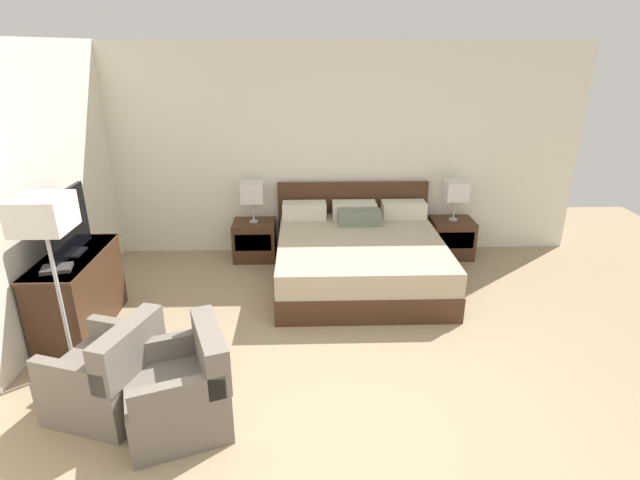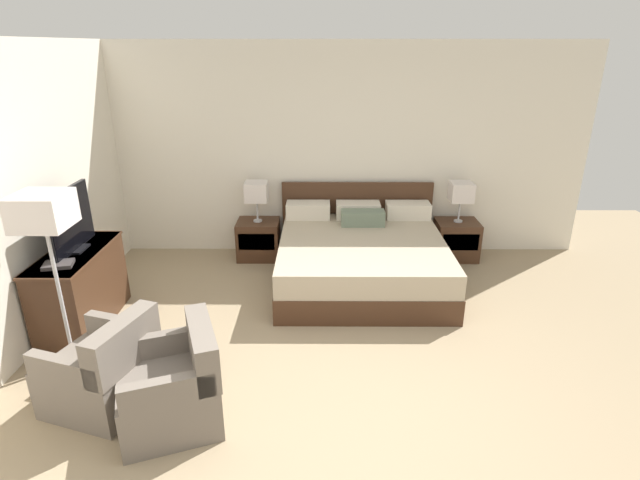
{
  "view_description": "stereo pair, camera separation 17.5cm",
  "coord_description": "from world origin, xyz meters",
  "px_view_note": "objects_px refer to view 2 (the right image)",
  "views": [
    {
      "loc": [
        -0.25,
        -2.83,
        2.62
      ],
      "look_at": [
        -0.1,
        1.92,
        0.75
      ],
      "focal_mm": 28.0,
      "sensor_mm": 36.0,
      "label": 1
    },
    {
      "loc": [
        -0.07,
        -2.83,
        2.62
      ],
      "look_at": [
        -0.1,
        1.92,
        0.75
      ],
      "focal_mm": 28.0,
      "sensor_mm": 36.0,
      "label": 2
    }
  ],
  "objects_px": {
    "nightstand_right": "(456,240)",
    "armchair_by_window": "(104,371)",
    "table_lamp_right": "(461,192)",
    "armchair_companion": "(174,388)",
    "tv": "(71,221)",
    "bed": "(361,257)",
    "dresser": "(81,288)",
    "book_red_cover": "(58,265)",
    "nightstand_left": "(259,239)",
    "floor_lamp": "(44,220)",
    "table_lamp_left": "(256,192)"
  },
  "relations": [
    {
      "from": "table_lamp_left",
      "to": "table_lamp_right",
      "type": "relative_size",
      "value": 1.0
    },
    {
      "from": "armchair_by_window",
      "to": "table_lamp_right",
      "type": "bearing_deg",
      "value": 40.11
    },
    {
      "from": "book_red_cover",
      "to": "floor_lamp",
      "type": "bearing_deg",
      "value": -65.0
    },
    {
      "from": "armchair_by_window",
      "to": "dresser",
      "type": "bearing_deg",
      "value": 120.47
    },
    {
      "from": "nightstand_right",
      "to": "nightstand_left",
      "type": "bearing_deg",
      "value": 180.0
    },
    {
      "from": "dresser",
      "to": "armchair_by_window",
      "type": "xyz_separation_m",
      "value": [
        0.7,
        -1.18,
        -0.12
      ]
    },
    {
      "from": "tv",
      "to": "armchair_companion",
      "type": "distance_m",
      "value": 2.08
    },
    {
      "from": "table_lamp_right",
      "to": "book_red_cover",
      "type": "distance_m",
      "value": 4.57
    },
    {
      "from": "nightstand_right",
      "to": "floor_lamp",
      "type": "bearing_deg",
      "value": -149.2
    },
    {
      "from": "nightstand_right",
      "to": "armchair_by_window",
      "type": "distance_m",
      "value": 4.46
    },
    {
      "from": "bed",
      "to": "book_red_cover",
      "type": "height_order",
      "value": "bed"
    },
    {
      "from": "table_lamp_left",
      "to": "tv",
      "type": "xyz_separation_m",
      "value": [
        -1.53,
        -1.64,
        0.18
      ]
    },
    {
      "from": "table_lamp_right",
      "to": "tv",
      "type": "bearing_deg",
      "value": -158.23
    },
    {
      "from": "nightstand_right",
      "to": "armchair_companion",
      "type": "relative_size",
      "value": 0.61
    },
    {
      "from": "floor_lamp",
      "to": "armchair_by_window",
      "type": "bearing_deg",
      "value": -45.15
    },
    {
      "from": "nightstand_left",
      "to": "table_lamp_left",
      "type": "height_order",
      "value": "table_lamp_left"
    },
    {
      "from": "bed",
      "to": "tv",
      "type": "height_order",
      "value": "tv"
    },
    {
      "from": "bed",
      "to": "armchair_by_window",
      "type": "bearing_deg",
      "value": -134.29
    },
    {
      "from": "bed",
      "to": "book_red_cover",
      "type": "bearing_deg",
      "value": -154.74
    },
    {
      "from": "nightstand_right",
      "to": "book_red_cover",
      "type": "bearing_deg",
      "value": -153.76
    },
    {
      "from": "nightstand_left",
      "to": "floor_lamp",
      "type": "distance_m",
      "value": 2.92
    },
    {
      "from": "table_lamp_right",
      "to": "floor_lamp",
      "type": "relative_size",
      "value": 0.34
    },
    {
      "from": "armchair_by_window",
      "to": "tv",
      "type": "bearing_deg",
      "value": 119.33
    },
    {
      "from": "table_lamp_left",
      "to": "bed",
      "type": "bearing_deg",
      "value": -28.37
    },
    {
      "from": "tv",
      "to": "armchair_by_window",
      "type": "bearing_deg",
      "value": -60.67
    },
    {
      "from": "nightstand_left",
      "to": "armchair_by_window",
      "type": "relative_size",
      "value": 0.62
    },
    {
      "from": "nightstand_left",
      "to": "dresser",
      "type": "relative_size",
      "value": 0.46
    },
    {
      "from": "nightstand_left",
      "to": "table_lamp_left",
      "type": "relative_size",
      "value": 1.04
    },
    {
      "from": "table_lamp_left",
      "to": "armchair_by_window",
      "type": "relative_size",
      "value": 0.6
    },
    {
      "from": "armchair_companion",
      "to": "book_red_cover",
      "type": "bearing_deg",
      "value": 140.45
    },
    {
      "from": "table_lamp_right",
      "to": "tv",
      "type": "distance_m",
      "value": 4.43
    },
    {
      "from": "tv",
      "to": "book_red_cover",
      "type": "distance_m",
      "value": 0.47
    },
    {
      "from": "tv",
      "to": "book_red_cover",
      "type": "height_order",
      "value": "tv"
    },
    {
      "from": "bed",
      "to": "tv",
      "type": "bearing_deg",
      "value": -161.47
    },
    {
      "from": "table_lamp_right",
      "to": "floor_lamp",
      "type": "bearing_deg",
      "value": -149.18
    },
    {
      "from": "table_lamp_right",
      "to": "armchair_companion",
      "type": "bearing_deg",
      "value": -132.58
    },
    {
      "from": "tv",
      "to": "floor_lamp",
      "type": "distance_m",
      "value": 0.77
    },
    {
      "from": "tv",
      "to": "nightstand_right",
      "type": "bearing_deg",
      "value": 21.76
    },
    {
      "from": "bed",
      "to": "dresser",
      "type": "xyz_separation_m",
      "value": [
        -2.82,
        -1.0,
        0.1
      ]
    },
    {
      "from": "nightstand_left",
      "to": "tv",
      "type": "relative_size",
      "value": 0.69
    },
    {
      "from": "table_lamp_left",
      "to": "armchair_by_window",
      "type": "xyz_separation_m",
      "value": [
        -0.84,
        -2.88,
        -0.61
      ]
    },
    {
      "from": "table_lamp_left",
      "to": "armchair_companion",
      "type": "xyz_separation_m",
      "value": [
        -0.25,
        -3.07,
        -0.61
      ]
    },
    {
      "from": "bed",
      "to": "table_lamp_left",
      "type": "distance_m",
      "value": 1.58
    },
    {
      "from": "nightstand_right",
      "to": "table_lamp_right",
      "type": "relative_size",
      "value": 1.04
    },
    {
      "from": "nightstand_left",
      "to": "armchair_companion",
      "type": "xyz_separation_m",
      "value": [
        -0.25,
        -3.07,
        0.03
      ]
    },
    {
      "from": "nightstand_left",
      "to": "armchair_companion",
      "type": "distance_m",
      "value": 3.08
    },
    {
      "from": "armchair_by_window",
      "to": "floor_lamp",
      "type": "height_order",
      "value": "floor_lamp"
    },
    {
      "from": "nightstand_right",
      "to": "armchair_companion",
      "type": "xyz_separation_m",
      "value": [
        -2.82,
        -3.07,
        0.03
      ]
    },
    {
      "from": "nightstand_right",
      "to": "tv",
      "type": "bearing_deg",
      "value": -158.24
    },
    {
      "from": "nightstand_left",
      "to": "floor_lamp",
      "type": "bearing_deg",
      "value": -120.15
    }
  ]
}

